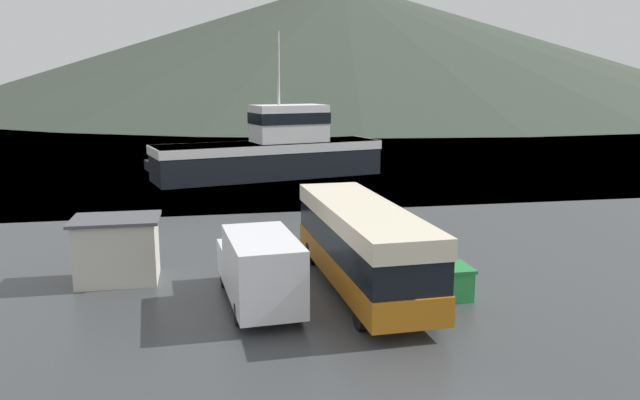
% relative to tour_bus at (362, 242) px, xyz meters
% --- Properties ---
extents(water_surface, '(240.00, 240.00, 0.00)m').
position_rel_tour_bus_xyz_m(water_surface, '(-0.53, 133.82, -1.75)').
color(water_surface, '#3D5160').
rests_on(water_surface, ground).
extents(hill_backdrop, '(225.38, 225.38, 36.28)m').
position_rel_tour_bus_xyz_m(hill_backdrop, '(37.25, 167.82, 16.39)').
color(hill_backdrop, '#333D33').
rests_on(hill_backdrop, ground).
extents(tour_bus, '(2.91, 10.33, 3.09)m').
position_rel_tour_bus_xyz_m(tour_bus, '(0.00, 0.00, 0.00)').
color(tour_bus, '#B26614').
rests_on(tour_bus, ground).
extents(delivery_van, '(2.57, 6.16, 2.52)m').
position_rel_tour_bus_xyz_m(delivery_van, '(-3.78, -0.94, -0.43)').
color(delivery_van, silver).
rests_on(delivery_van, ground).
extents(fishing_boat, '(18.28, 8.85, 11.11)m').
position_rel_tour_bus_xyz_m(fishing_boat, '(-0.08, 27.16, 0.35)').
color(fishing_boat, black).
rests_on(fishing_boat, water_surface).
extents(storage_bin, '(1.28, 1.47, 1.14)m').
position_rel_tour_bus_xyz_m(storage_bin, '(2.84, -1.46, -1.17)').
color(storage_bin, green).
rests_on(storage_bin, ground).
extents(dock_kiosk, '(3.19, 2.37, 2.45)m').
position_rel_tour_bus_xyz_m(dock_kiosk, '(-8.77, 2.65, -0.51)').
color(dock_kiosk, beige).
rests_on(dock_kiosk, ground).
extents(small_boat, '(6.12, 3.10, 0.82)m').
position_rel_tour_bus_xyz_m(small_boat, '(-7.31, 33.49, -1.34)').
color(small_boat, black).
rests_on(small_boat, water_surface).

